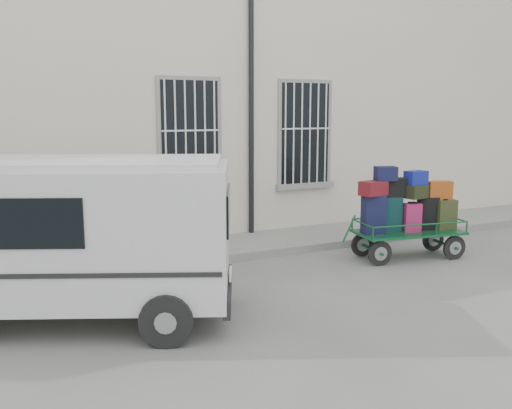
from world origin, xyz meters
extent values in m
plane|color=#61615D|center=(0.00, 0.00, 0.00)|extent=(80.00, 80.00, 0.00)
cube|color=beige|center=(0.00, 5.50, 3.00)|extent=(24.00, 5.00, 6.00)
cylinder|color=black|center=(0.95, 2.92, 2.80)|extent=(0.11, 0.11, 5.60)
cube|color=black|center=(-0.40, 2.98, 2.25)|extent=(1.20, 0.08, 2.20)
cube|color=gray|center=(-0.40, 2.96, 1.09)|extent=(1.45, 0.22, 0.12)
cube|color=black|center=(2.30, 2.98, 2.25)|extent=(1.20, 0.08, 2.20)
cube|color=gray|center=(2.30, 2.96, 1.09)|extent=(1.45, 0.22, 0.12)
cube|color=slate|center=(0.00, 2.20, 0.07)|extent=(24.00, 1.70, 0.15)
cylinder|color=black|center=(2.07, -0.03, 0.23)|extent=(0.46, 0.14, 0.45)
cylinder|color=gray|center=(2.07, -0.03, 0.23)|extent=(0.26, 0.13, 0.25)
cylinder|color=black|center=(2.20, 0.65, 0.23)|extent=(0.46, 0.14, 0.45)
cylinder|color=gray|center=(2.20, 0.65, 0.23)|extent=(0.26, 0.13, 0.25)
cylinder|color=black|center=(3.59, -0.30, 0.23)|extent=(0.46, 0.14, 0.45)
cylinder|color=gray|center=(3.59, -0.30, 0.23)|extent=(0.26, 0.13, 0.25)
cylinder|color=black|center=(3.72, 0.37, 0.23)|extent=(0.46, 0.14, 0.45)
cylinder|color=gray|center=(3.72, 0.37, 0.23)|extent=(0.26, 0.13, 0.25)
cube|color=#12512C|center=(2.89, 0.17, 0.50)|extent=(2.13, 1.26, 0.05)
cylinder|color=#12512C|center=(1.69, 0.40, 0.64)|extent=(0.27, 0.08, 0.51)
cube|color=#111433|center=(2.16, 0.31, 0.88)|extent=(0.45, 0.35, 0.71)
cube|color=black|center=(2.16, 0.31, 1.25)|extent=(0.18, 0.16, 0.03)
cube|color=#0E2F32|center=(2.55, 0.29, 0.85)|extent=(0.44, 0.30, 0.65)
cube|color=black|center=(2.55, 0.29, 1.19)|extent=(0.17, 0.13, 0.03)
cube|color=#921A45|center=(2.89, 0.10, 0.79)|extent=(0.36, 0.27, 0.54)
cube|color=black|center=(2.89, 0.10, 1.07)|extent=(0.14, 0.12, 0.03)
cube|color=black|center=(3.30, 0.13, 0.84)|extent=(0.42, 0.36, 0.62)
cube|color=black|center=(3.30, 0.13, 1.16)|extent=(0.16, 0.14, 0.03)
cube|color=#30361B|center=(3.60, 0.00, 0.81)|extent=(0.43, 0.30, 0.57)
cube|color=black|center=(3.60, 0.00, 1.10)|extent=(0.18, 0.16, 0.03)
cube|color=#581121|center=(2.13, 0.31, 1.36)|extent=(0.52, 0.37, 0.26)
cube|color=black|center=(2.63, 0.31, 1.35)|extent=(0.47, 0.37, 0.34)
cube|color=black|center=(2.97, 0.14, 1.27)|extent=(0.45, 0.38, 0.25)
cube|color=maroon|center=(3.51, 0.08, 1.26)|extent=(0.52, 0.36, 0.35)
cube|color=#111433|center=(2.40, 0.30, 1.62)|extent=(0.45, 0.38, 0.26)
cube|color=navy|center=(2.99, 0.15, 1.52)|extent=(0.40, 0.26, 0.26)
cube|color=silver|center=(-3.33, -0.34, 1.21)|extent=(4.54, 3.38, 1.70)
cube|color=silver|center=(-3.33, -0.34, 2.10)|extent=(4.31, 3.17, 0.09)
cube|color=black|center=(-1.43, -1.22, 1.50)|extent=(0.59, 1.22, 0.52)
cube|color=black|center=(-1.44, -1.21, 0.41)|extent=(0.82, 1.63, 0.21)
cube|color=white|center=(-1.40, -1.23, 0.63)|extent=(0.19, 0.37, 0.11)
cylinder|color=black|center=(-2.45, -1.71, 0.32)|extent=(0.67, 0.46, 0.64)
cylinder|color=black|center=(-1.72, -0.13, 0.32)|extent=(0.67, 0.46, 0.64)
camera|label=1|loc=(-4.38, -7.90, 2.77)|focal=40.00mm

